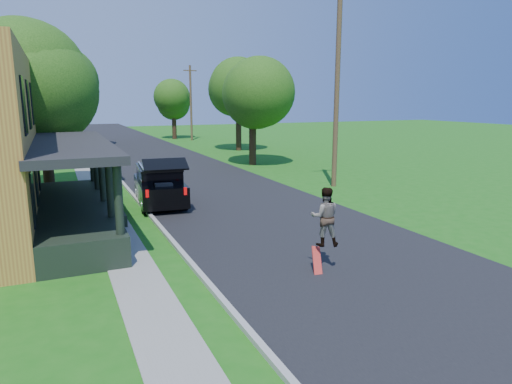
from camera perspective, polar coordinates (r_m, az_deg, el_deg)
name	(u,v)px	position (r m, az deg, el deg)	size (l,w,h in m)	color
ground	(325,252)	(14.16, 8.62, -7.47)	(140.00, 140.00, 0.00)	#186113
street	(171,166)	(32.43, -10.58, 3.21)	(8.00, 120.00, 0.02)	black
curb	(111,170)	(31.77, -17.71, 2.69)	(0.15, 120.00, 0.12)	#9E9D99
sidewalk	(86,171)	(31.65, -20.50, 2.47)	(1.30, 120.00, 0.03)	gray
black_suv	(160,185)	(20.55, -11.96, 0.86)	(2.25, 5.00, 2.27)	black
skateboarder	(325,217)	(12.39, 8.60, -3.07)	(0.96, 0.87, 1.61)	black
skateboard	(317,262)	(12.54, 7.64, -8.69)	(0.44, 0.61, 0.71)	#A4150E
tree_left_mid	(39,77)	(24.93, -25.48, 12.88)	(6.63, 6.74, 8.68)	black
tree_left_far	(55,71)	(47.67, -23.87, 13.66)	(8.85, 8.62, 10.82)	black
tree_right_near	(252,97)	(32.26, -0.51, 11.81)	(5.09, 5.11, 7.23)	black
tree_right_mid	(238,90)	(41.63, -2.29, 12.63)	(6.43, 6.25, 8.25)	black
tree_right_far	(173,98)	(54.65, -10.36, 11.45)	(5.85, 5.52, 7.09)	black
utility_pole_near	(337,86)	(24.41, 10.10, 12.89)	(1.64, 0.27, 10.18)	#503925
utility_pole_far	(191,102)	(52.53, -8.14, 11.07)	(1.53, 0.27, 8.26)	#503925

